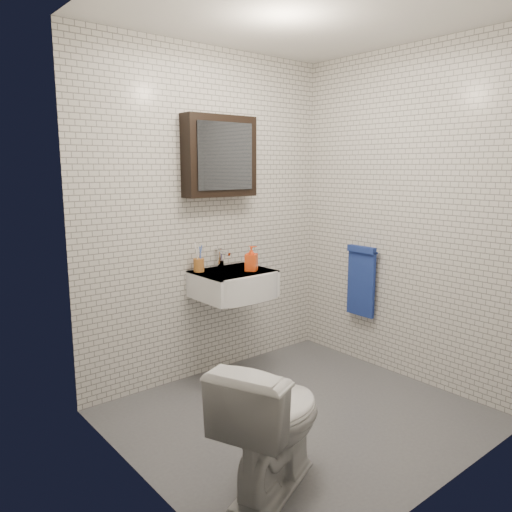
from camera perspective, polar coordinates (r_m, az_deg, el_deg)
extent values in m
cube|color=#4C4F54|center=(3.47, 4.89, -17.71)|extent=(2.20, 2.00, 0.01)
cube|color=silver|center=(3.86, -5.31, 4.56)|extent=(2.20, 0.02, 2.50)
cube|color=silver|center=(2.49, 21.68, 0.81)|extent=(2.20, 0.02, 2.50)
cube|color=silver|center=(2.45, -13.38, 1.11)|extent=(0.02, 2.00, 2.50)
cube|color=silver|center=(3.94, 16.72, 4.29)|extent=(0.02, 2.00, 2.50)
cube|color=white|center=(3.19, 5.64, 26.08)|extent=(2.20, 2.00, 0.02)
cube|color=white|center=(3.79, -2.63, -3.18)|extent=(0.55, 0.45, 0.20)
cylinder|color=silver|center=(3.78, -2.83, -1.83)|extent=(0.31, 0.31, 0.02)
cylinder|color=silver|center=(3.78, -2.83, -1.71)|extent=(0.04, 0.04, 0.01)
cube|color=white|center=(3.77, -2.65, -1.78)|extent=(0.55, 0.45, 0.01)
cylinder|color=silver|center=(3.89, -4.11, -0.88)|extent=(0.06, 0.06, 0.06)
cylinder|color=silver|center=(3.88, -4.12, -0.01)|extent=(0.03, 0.03, 0.08)
cylinder|color=silver|center=(3.83, -3.61, 0.31)|extent=(0.02, 0.12, 0.02)
cube|color=silver|center=(3.89, -4.39, 0.84)|extent=(0.02, 0.09, 0.01)
cube|color=black|center=(3.81, -4.18, 11.29)|extent=(0.60, 0.14, 0.60)
cube|color=#3F444C|center=(3.75, -3.50, 11.31)|extent=(0.49, 0.01, 0.49)
cylinder|color=silver|center=(4.15, 12.19, 0.58)|extent=(0.02, 0.30, 0.02)
cylinder|color=silver|center=(4.24, 10.99, 0.84)|extent=(0.04, 0.02, 0.02)
cylinder|color=silver|center=(4.09, 13.78, 0.38)|extent=(0.04, 0.02, 0.02)
cube|color=navy|center=(4.19, 11.92, -3.08)|extent=(0.03, 0.26, 0.54)
cube|color=navy|center=(4.13, 11.98, 0.75)|extent=(0.05, 0.26, 0.05)
cylinder|color=#AA672A|center=(3.75, -6.55, -1.04)|extent=(0.09, 0.09, 0.10)
cylinder|color=white|center=(3.72, -6.68, -0.11)|extent=(0.02, 0.03, 0.19)
cylinder|color=#3D60C3|center=(3.74, -6.35, -0.21)|extent=(0.01, 0.02, 0.17)
cylinder|color=white|center=(3.74, -6.75, 0.03)|extent=(0.02, 0.04, 0.20)
cylinder|color=#3D60C3|center=(3.75, -6.42, -0.09)|extent=(0.02, 0.04, 0.18)
imported|color=orange|center=(3.75, -0.54, -0.27)|extent=(0.12, 0.12, 0.19)
imported|color=silver|center=(2.65, 1.89, -18.31)|extent=(0.80, 0.64, 0.72)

